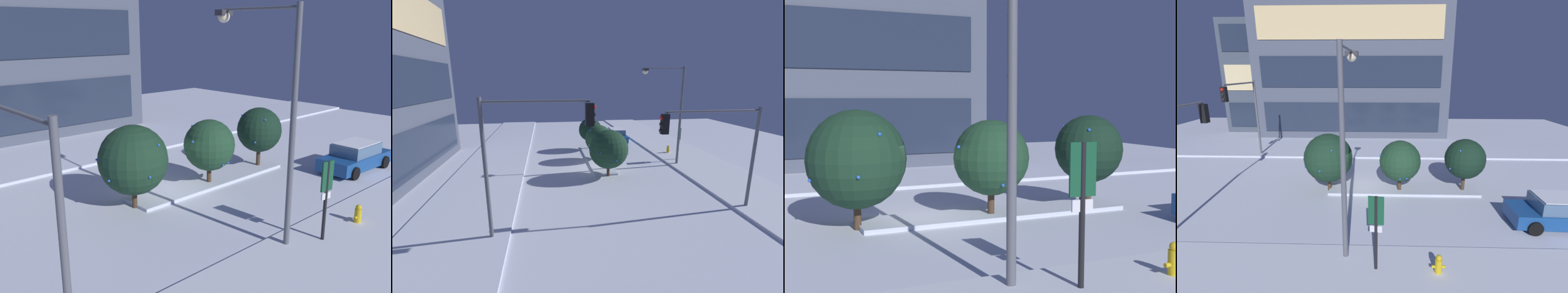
{
  "view_description": "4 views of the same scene",
  "coord_description": "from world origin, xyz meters",
  "views": [
    {
      "loc": [
        -11.54,
        -14.79,
        7.37
      ],
      "look_at": [
        2.56,
        0.45,
        1.75
      ],
      "focal_mm": 40.74,
      "sensor_mm": 36.0,
      "label": 1
    },
    {
      "loc": [
        -20.33,
        4.21,
        7.05
      ],
      "look_at": [
        1.96,
        0.71,
        1.46
      ],
      "focal_mm": 24.63,
      "sensor_mm": 36.0,
      "label": 2
    },
    {
      "loc": [
        -4.6,
        -16.12,
        3.84
      ],
      "look_at": [
        2.69,
        0.55,
        2.24
      ],
      "focal_mm": 49.88,
      "sensor_mm": 36.0,
      "label": 3
    },
    {
      "loc": [
        1.53,
        -16.0,
        7.17
      ],
      "look_at": [
        0.98,
        1.4,
        2.35
      ],
      "focal_mm": 25.44,
      "sensor_mm": 36.0,
      "label": 4
    }
  ],
  "objects": [
    {
      "name": "ground",
      "position": [
        0.0,
        0.0,
        0.0
      ],
      "size": [
        52.0,
        52.0,
        0.0
      ],
      "primitive_type": "plane",
      "color": "silver"
    },
    {
      "name": "parking_info_sign",
      "position": [
        1.38,
        -7.4,
        1.93
      ],
      "size": [
        0.55,
        0.13,
        3.02
      ],
      "rotation": [
        0.0,
        0.0,
        1.44
      ],
      "color": "black",
      "rests_on": "ground"
    },
    {
      "name": "curb_strip_near",
      "position": [
        0.0,
        -8.64,
        0.07
      ],
      "size": [
        52.0,
        5.2,
        0.14
      ],
      "primitive_type": "cube",
      "color": "silver",
      "rests_on": "ground"
    },
    {
      "name": "car_near",
      "position": [
        10.0,
        -3.99,
        0.71
      ],
      "size": [
        4.7,
        2.16,
        1.49
      ],
      "rotation": [
        0.0,
        0.0,
        -0.04
      ],
      "color": "#19478C",
      "rests_on": "ground"
    },
    {
      "name": "fire_hydrant",
      "position": [
        3.62,
        -7.53,
        0.41
      ],
      "size": [
        0.48,
        0.26,
        0.85
      ],
      "color": "gold",
      "rests_on": "ground"
    },
    {
      "name": "traffic_light_corner_far_left",
      "position": [
        -8.92,
        4.95,
        4.49
      ],
      "size": [
        0.32,
        4.88,
        6.41
      ],
      "rotation": [
        0.0,
        0.0,
        -1.57
      ],
      "color": "#565960",
      "rests_on": "ground"
    },
    {
      "name": "decorated_tree_median",
      "position": [
        -1.61,
        -0.29,
        2.09
      ],
      "size": [
        2.91,
        2.92,
        3.55
      ],
      "color": "#473323",
      "rests_on": "ground"
    },
    {
      "name": "street_lamp_arched",
      "position": [
        0.2,
        -5.78,
        5.28
      ],
      "size": [
        0.56,
        3.51,
        8.1
      ],
      "rotation": [
        0.0,
        0.0,
        1.55
      ],
      "color": "#565960",
      "rests_on": "ground"
    },
    {
      "name": "curb_strip_far",
      "position": [
        0.0,
        8.64,
        0.07
      ],
      "size": [
        52.0,
        5.2,
        0.14
      ],
      "primitive_type": "cube",
      "color": "silver",
      "rests_on": "ground"
    },
    {
      "name": "median_strip",
      "position": [
        2.91,
        -0.18,
        0.07
      ],
      "size": [
        9.0,
        1.8,
        0.14
      ],
      "primitive_type": "cube",
      "color": "silver",
      "rests_on": "ground"
    },
    {
      "name": "decorated_tree_left_of_median",
      "position": [
        2.67,
        -0.39,
        1.96
      ],
      "size": [
        2.44,
        2.44,
        3.19
      ],
      "color": "#473323",
      "rests_on": "ground"
    },
    {
      "name": "traffic_light_corner_near_left",
      "position": [
        -7.91,
        -4.52,
        4.09
      ],
      "size": [
        0.32,
        5.61,
        5.73
      ],
      "rotation": [
        0.0,
        0.0,
        1.57
      ],
      "color": "#565960",
      "rests_on": "ground"
    },
    {
      "name": "decorated_tree_right_of_median",
      "position": [
        6.51,
        -0.26,
        2.09
      ],
      "size": [
        2.43,
        2.37,
        3.28
      ],
      "color": "#473323",
      "rests_on": "ground"
    }
  ]
}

